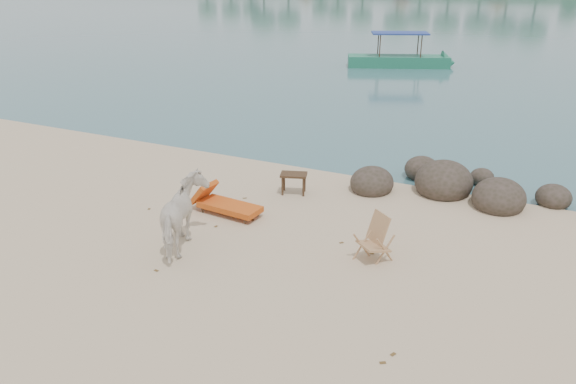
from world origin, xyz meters
name	(u,v)px	position (x,y,z in m)	size (l,w,h in m)	color
water	(537,1)	(0.00, 90.00, 0.00)	(400.00, 400.00, 0.00)	#335D66
boulders	(457,188)	(2.93, 5.86, 0.21)	(6.33, 2.87, 1.10)	#312B20
cow	(185,217)	(-1.60, 0.46, 0.74)	(0.80, 1.75, 1.48)	white
side_table	(294,185)	(-0.86, 4.11, 0.27)	(0.66, 0.43, 0.53)	black
lounge_chair	(230,204)	(-1.67, 2.30, 0.28)	(1.90, 0.66, 0.57)	#C54A17
deck_chair	(374,241)	(2.04, 1.65, 0.45)	(0.57, 0.63, 0.89)	tan
boat_near	(400,38)	(-3.66, 24.19, 1.56)	(6.39, 1.44, 3.11)	#227556
dead_leaves	(267,271)	(0.33, 0.36, 0.00)	(6.93, 6.67, 0.00)	brown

